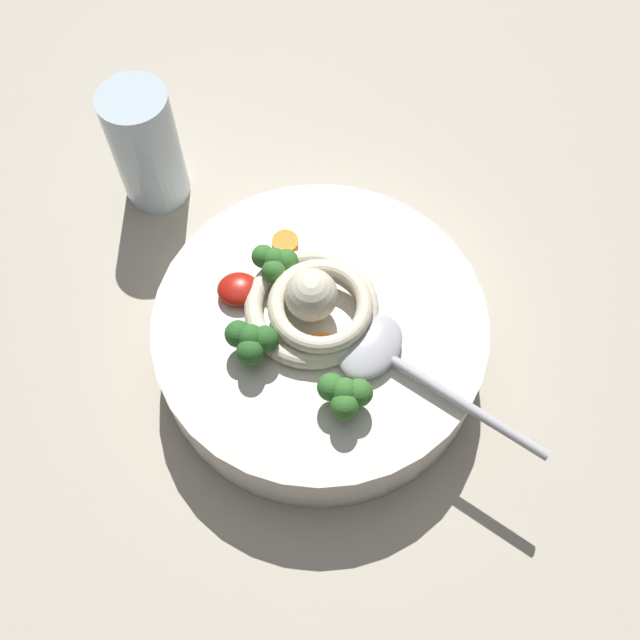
{
  "coord_description": "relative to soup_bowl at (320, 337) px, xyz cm",
  "views": [
    {
      "loc": [
        2.32,
        -25.37,
        61.74
      ],
      "look_at": [
        2.15,
        1.45,
        10.44
      ],
      "focal_mm": 41.37,
      "sensor_mm": 36.0,
      "label": 1
    }
  ],
  "objects": [
    {
      "name": "carrot_slice_extra_a",
      "position": [
        0.08,
        -2.75,
        3.36
      ],
      "size": [
        2.59,
        2.59,
        0.76
      ],
      "primitive_type": "cylinder",
      "color": "orange",
      "rests_on": "soup_bowl"
    },
    {
      "name": "table_slab",
      "position": [
        -2.15,
        -1.45,
        -5.32
      ],
      "size": [
        109.42,
        109.42,
        4.28
      ],
      "primitive_type": "cube",
      "color": "#BCB29E",
      "rests_on": "ground"
    },
    {
      "name": "carrot_slice_far",
      "position": [
        -2.92,
        7.12,
        3.25
      ],
      "size": [
        2.2,
        2.2,
        0.54
      ],
      "primitive_type": "cylinder",
      "color": "orange",
      "rests_on": "soup_bowl"
    },
    {
      "name": "broccoli_floret_right",
      "position": [
        1.81,
        -7.08,
        4.99
      ],
      "size": [
        4.06,
        3.5,
        3.21
      ],
      "color": "#7A9E60",
      "rests_on": "soup_bowl"
    },
    {
      "name": "noodle_pile",
      "position": [
        -0.48,
        0.63,
        4.44
      ],
      "size": [
        11.63,
        11.4,
        4.68
      ],
      "color": "beige",
      "rests_on": "soup_bowl"
    },
    {
      "name": "soup_bowl",
      "position": [
        0.0,
        0.0,
        0.0
      ],
      "size": [
        26.69,
        26.69,
        6.17
      ],
      "color": "silver",
      "rests_on": "table_slab"
    },
    {
      "name": "drinking_glass",
      "position": [
        -15.74,
        17.49,
        2.91
      ],
      "size": [
        6.12,
        6.12,
        12.2
      ],
      "primitive_type": "cylinder",
      "color": "silver",
      "rests_on": "table_slab"
    },
    {
      "name": "broccoli_floret_front",
      "position": [
        -3.63,
        4.17,
        4.84
      ],
      "size": [
        3.75,
        3.23,
        2.96
      ],
      "color": "#7A9E60",
      "rests_on": "soup_bowl"
    },
    {
      "name": "soup_spoon",
      "position": [
        4.98,
        -3.45,
        3.78
      ],
      "size": [
        16.08,
        12.58,
        1.6
      ],
      "rotation": [
        0.0,
        0.0,
        5.68
      ],
      "color": "#B7B7BC",
      "rests_on": "soup_bowl"
    },
    {
      "name": "chili_sauce_dollop",
      "position": [
        -6.48,
        2.32,
        3.74
      ],
      "size": [
        3.38,
        3.04,
        1.52
      ],
      "primitive_type": "ellipsoid",
      "color": "#B2190F",
      "rests_on": "soup_bowl"
    },
    {
      "name": "broccoli_floret_beside_noodles",
      "position": [
        -5.11,
        -2.85,
        5.01
      ],
      "size": [
        4.09,
        3.52,
        3.23
      ],
      "color": "#7A9E60",
      "rests_on": "soup_bowl"
    }
  ]
}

